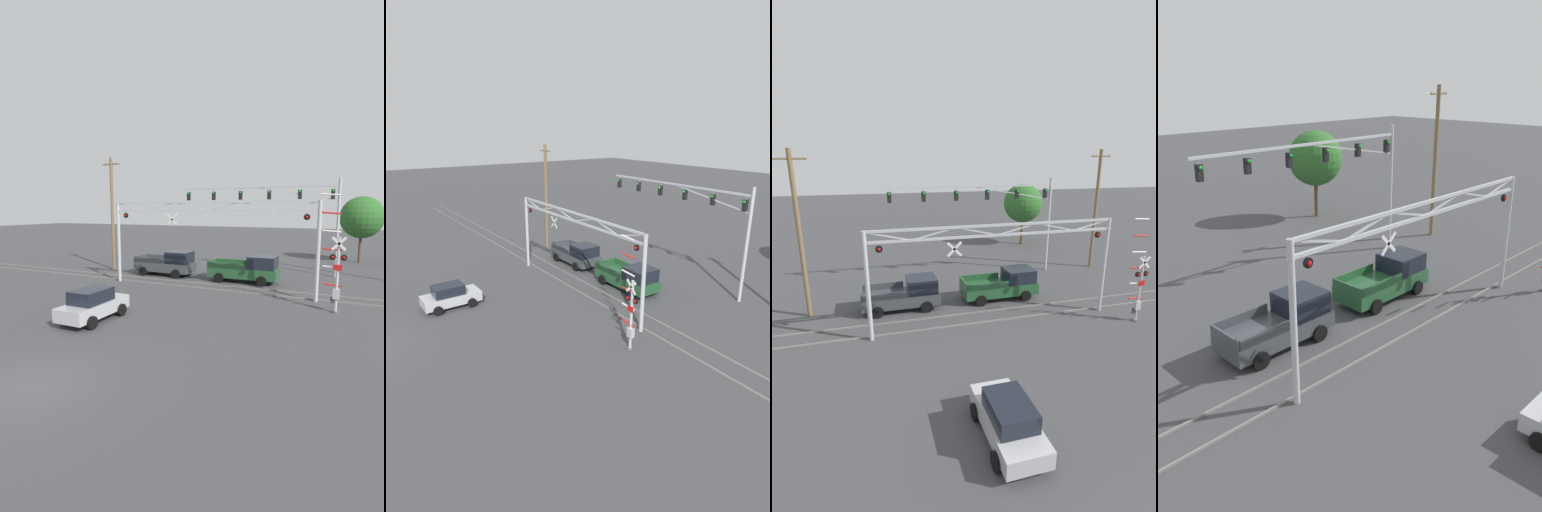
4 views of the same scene
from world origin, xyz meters
TOP-DOWN VIEW (x-y plane):
  - rail_track_near at (0.00, 14.83)m, footprint 80.00×0.08m
  - rail_track_far at (0.00, 16.27)m, footprint 80.00×0.08m
  - crossing_gantry at (-0.02, 14.55)m, footprint 14.92×0.28m
  - crossing_signal_mast at (8.45, 12.59)m, footprint 1.47×0.35m
  - traffic_signal_span at (4.01, 23.38)m, footprint 14.19×0.39m
  - pickup_truck_lead at (2.03, 18.32)m, footprint 5.35×2.32m
  - pickup_truck_following at (-4.98, 18.31)m, footprint 5.08×2.32m
  - sedan_waiting at (-2.72, 6.04)m, footprint 1.92×3.89m
  - utility_pole_left at (-11.10, 18.74)m, footprint 1.80×0.28m
  - utility_pole_right at (12.60, 23.09)m, footprint 1.80×0.28m
  - background_tree_beyond_span at (10.17, 33.04)m, footprint 4.41×4.41m

SIDE VIEW (x-z plane):
  - rail_track_near at x=0.00m, z-range 0.00..0.10m
  - rail_track_far at x=0.00m, z-range 0.00..0.10m
  - sedan_waiting at x=-2.72m, z-range 0.00..1.66m
  - pickup_truck_following at x=-4.98m, z-range -0.04..2.06m
  - pickup_truck_lead at x=2.03m, z-range -0.04..2.06m
  - crossing_signal_mast at x=8.45m, z-range -1.03..5.47m
  - crossing_gantry at x=-0.02m, z-range 1.32..7.51m
  - background_tree_beyond_span at x=10.17m, z-range 1.29..8.31m
  - utility_pole_left at x=-11.10m, z-range 0.15..10.47m
  - utility_pole_right at x=12.60m, z-range 0.15..10.68m
  - traffic_signal_span at x=4.01m, z-range 1.87..10.06m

